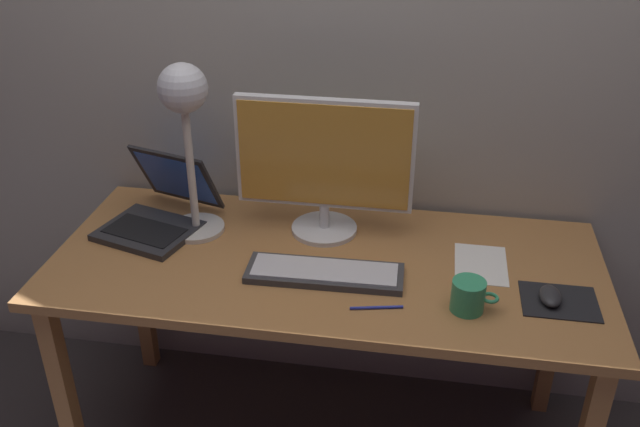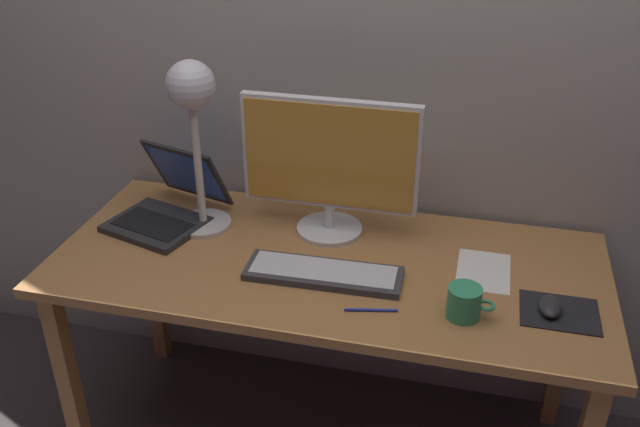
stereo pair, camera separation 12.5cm
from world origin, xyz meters
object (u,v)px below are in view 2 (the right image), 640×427
at_px(monitor, 330,162).
at_px(pen, 371,310).
at_px(keyboard_main, 324,273).
at_px(desk_lamp, 193,109).
at_px(laptop, 171,200).
at_px(coffee_mug, 465,302).
at_px(mouse, 550,306).

relative_size(monitor, pen, 3.80).
distance_m(keyboard_main, desk_lamp, 0.61).
relative_size(laptop, coffee_mug, 3.27).
height_order(desk_lamp, mouse, desk_lamp).
distance_m(coffee_mug, pen, 0.24).
bearing_deg(laptop, monitor, 3.68).
bearing_deg(pen, mouse, 13.15).
distance_m(desk_lamp, pen, 0.78).
xyz_separation_m(desk_lamp, mouse, (1.04, -0.21, -0.37)).
xyz_separation_m(laptop, mouse, (1.16, -0.24, -0.04)).
distance_m(desk_lamp, coffee_mug, 0.94).
height_order(keyboard_main, pen, keyboard_main).
xyz_separation_m(keyboard_main, laptop, (-0.55, 0.22, 0.05)).
bearing_deg(keyboard_main, laptop, 158.67).
bearing_deg(monitor, pen, -62.04).
height_order(monitor, laptop, monitor).
height_order(laptop, mouse, laptop).
bearing_deg(desk_lamp, coffee_mug, -18.56).
relative_size(monitor, mouse, 5.54).
xyz_separation_m(monitor, desk_lamp, (-0.39, -0.06, 0.15)).
bearing_deg(mouse, coffee_mug, -162.38).
xyz_separation_m(keyboard_main, pen, (0.16, -0.13, -0.01)).
height_order(monitor, desk_lamp, desk_lamp).
distance_m(laptop, coffee_mug, 0.99).
xyz_separation_m(keyboard_main, coffee_mug, (0.39, -0.09, 0.03)).
bearing_deg(mouse, keyboard_main, 178.00).
distance_m(keyboard_main, laptop, 0.60).
bearing_deg(coffee_mug, mouse, 17.62).
bearing_deg(desk_lamp, pen, -27.87).
xyz_separation_m(keyboard_main, mouse, (0.61, -0.02, 0.01)).
distance_m(monitor, mouse, 0.74).
xyz_separation_m(keyboard_main, desk_lamp, (-0.44, 0.19, 0.38)).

